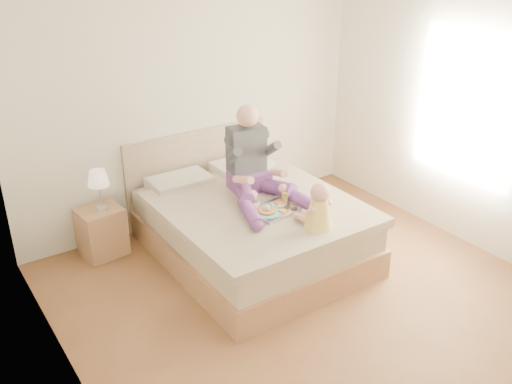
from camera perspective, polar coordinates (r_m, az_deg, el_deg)
room at (r=4.42m, az=7.63°, el=5.31°), size 4.02×4.22×2.71m
bed at (r=5.64m, az=-0.86°, el=-3.15°), size 1.70×2.18×1.00m
nightstand at (r=5.84m, az=-15.17°, el=-3.84°), size 0.44×0.40×0.50m
lamp at (r=5.56m, az=-15.49°, el=1.12°), size 0.20×0.20×0.41m
adult at (r=5.47m, az=-0.12°, el=2.31°), size 0.74×1.10×0.88m
tray at (r=5.22m, az=1.82°, el=-1.65°), size 0.47×0.39×0.13m
baby at (r=4.92m, az=6.23°, el=-1.74°), size 0.27×0.37×0.41m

